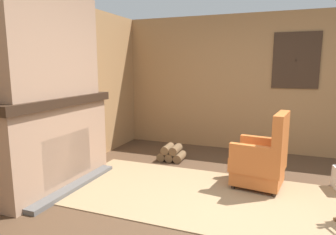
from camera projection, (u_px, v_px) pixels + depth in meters
name	position (u px, v px, depth m)	size (l,w,h in m)	color
ground_plane	(244.00, 217.00, 3.16)	(14.00, 14.00, 0.00)	#4C3523
wood_panel_wall_left	(37.00, 91.00, 3.89)	(0.06, 5.93, 2.52)	#9E7247
wood_panel_wall_back	(266.00, 83.00, 5.42)	(5.93, 0.09, 2.52)	#9E7247
fireplace_hearth	(56.00, 142.00, 3.92)	(0.63, 1.84, 1.19)	#9E7A60
chimney_breast	(48.00, 45.00, 3.71)	(0.37, 1.53, 1.31)	#9E7A60
area_rug	(216.00, 197.00, 3.63)	(3.91, 1.72, 0.01)	#997A56
armchair	(262.00, 161.00, 3.89)	(0.71, 0.68, 1.01)	#C6662D
firewood_stack	(172.00, 153.00, 5.07)	(0.44, 0.34, 0.26)	brown
oil_lamp_vase	(20.00, 91.00, 3.41)	(0.09, 0.09, 0.31)	silver
storage_case	(75.00, 88.00, 4.30)	(0.15, 0.20, 0.16)	brown
decorative_plate_on_mantel	(51.00, 87.00, 3.87)	(0.07, 0.26, 0.25)	#336093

